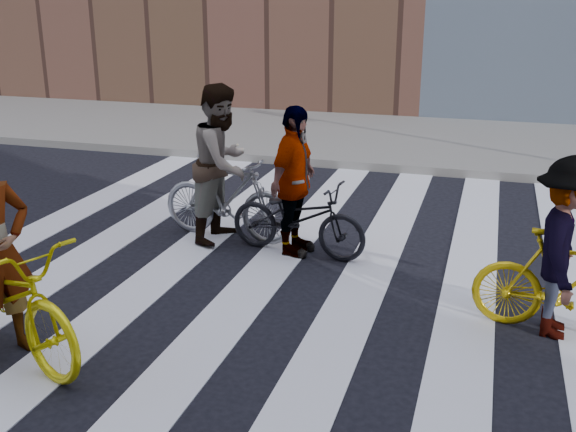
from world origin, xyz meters
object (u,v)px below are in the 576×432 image
at_px(rider_mid, 223,163).
at_px(rider_rear, 294,182).
at_px(bike_yellow_right, 567,284).
at_px(rider_right, 566,249).
at_px(bike_silver_mid, 227,198).
at_px(bike_dark_rear, 298,218).
at_px(bike_yellow_left, 4,295).

height_order(rider_mid, rider_rear, rider_mid).
height_order(bike_yellow_right, rider_right, rider_right).
bearing_deg(bike_silver_mid, rider_rear, -97.94).
bearing_deg(bike_silver_mid, bike_yellow_right, -104.20).
distance_m(bike_dark_rear, rider_rear, 0.44).
xyz_separation_m(bike_yellow_left, rider_right, (4.52, 1.78, 0.28)).
bearing_deg(bike_yellow_left, rider_rear, -7.02).
height_order(bike_silver_mid, bike_dark_rear, bike_silver_mid).
xyz_separation_m(bike_dark_rear, rider_mid, (-1.04, 0.24, 0.53)).
bearing_deg(bike_silver_mid, bike_yellow_left, 174.31).
height_order(bike_yellow_right, bike_dark_rear, bike_yellow_right).
bearing_deg(bike_dark_rear, bike_yellow_left, 158.38).
xyz_separation_m(bike_yellow_left, rider_rear, (1.65, 3.01, 0.34)).
distance_m(bike_silver_mid, rider_right, 4.10).
bearing_deg(rider_mid, bike_yellow_right, -103.96).
xyz_separation_m(bike_silver_mid, rider_mid, (-0.05, 0.00, 0.44)).
bearing_deg(rider_rear, bike_dark_rear, -82.18).
relative_size(rider_mid, rider_right, 1.18).
height_order(bike_silver_mid, rider_mid, rider_mid).
xyz_separation_m(bike_silver_mid, bike_dark_rear, (0.99, -0.24, -0.09)).
xyz_separation_m(bike_silver_mid, rider_rear, (0.94, -0.24, 0.35)).
height_order(bike_yellow_left, bike_dark_rear, bike_yellow_left).
distance_m(bike_yellow_left, rider_rear, 3.45).
distance_m(rider_right, rider_rear, 3.12).
bearing_deg(bike_yellow_left, rider_mid, 10.27).
distance_m(bike_yellow_right, rider_rear, 3.19).
xyz_separation_m(bike_yellow_right, rider_rear, (-2.92, 1.22, 0.40)).
height_order(bike_yellow_left, bike_silver_mid, bike_yellow_left).
relative_size(bike_dark_rear, rider_right, 1.03).
bearing_deg(bike_yellow_right, rider_rear, 72.02).
distance_m(bike_silver_mid, rider_rear, 1.03).
bearing_deg(rider_right, rider_rear, 71.66).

